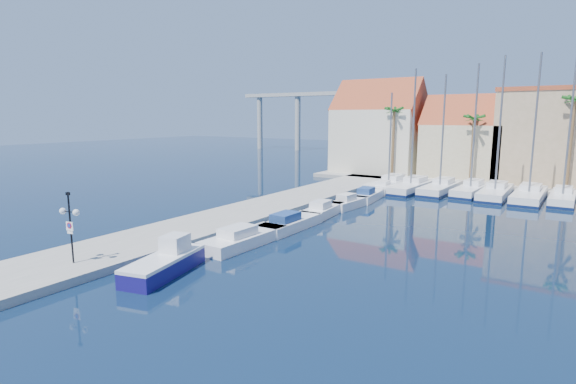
% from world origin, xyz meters
% --- Properties ---
extents(ground, '(260.00, 260.00, 0.00)m').
position_xyz_m(ground, '(0.00, 0.00, 0.00)').
color(ground, '#081A31').
rests_on(ground, ground).
extents(quay_west, '(6.00, 77.00, 0.50)m').
position_xyz_m(quay_west, '(-9.00, 13.50, 0.25)').
color(quay_west, gray).
rests_on(quay_west, ground).
extents(shore_north, '(54.00, 16.00, 0.50)m').
position_xyz_m(shore_north, '(10.00, 48.00, 0.25)').
color(shore_north, gray).
rests_on(shore_north, ground).
extents(lamp_post, '(1.36, 0.54, 4.04)m').
position_xyz_m(lamp_post, '(-8.19, -2.07, 3.15)').
color(lamp_post, black).
rests_on(lamp_post, quay_west).
extents(fishing_boat, '(3.14, 5.89, 1.96)m').
position_xyz_m(fishing_boat, '(-3.58, 0.54, 0.65)').
color(fishing_boat, navy).
rests_on(fishing_boat, ground).
extents(motorboat_west_0, '(2.45, 7.03, 1.40)m').
position_xyz_m(motorboat_west_0, '(-3.46, 7.23, 0.51)').
color(motorboat_west_0, white).
rests_on(motorboat_west_0, ground).
extents(motorboat_west_1, '(2.10, 6.52, 1.40)m').
position_xyz_m(motorboat_west_1, '(-3.21, 12.53, 0.51)').
color(motorboat_west_1, white).
rests_on(motorboat_west_1, ground).
extents(motorboat_west_2, '(2.40, 5.95, 1.40)m').
position_xyz_m(motorboat_west_2, '(-3.42, 18.24, 0.51)').
color(motorboat_west_2, white).
rests_on(motorboat_west_2, ground).
extents(motorboat_west_3, '(2.10, 5.34, 1.40)m').
position_xyz_m(motorboat_west_3, '(-3.03, 22.60, 0.51)').
color(motorboat_west_3, white).
rests_on(motorboat_west_3, ground).
extents(motorboat_west_4, '(2.51, 6.11, 1.40)m').
position_xyz_m(motorboat_west_4, '(-3.12, 27.23, 0.51)').
color(motorboat_west_4, white).
rests_on(motorboat_west_4, ground).
extents(motorboat_west_5, '(2.41, 5.91, 1.40)m').
position_xyz_m(motorboat_west_5, '(-3.51, 32.84, 0.51)').
color(motorboat_west_5, white).
rests_on(motorboat_west_5, ground).
extents(motorboat_west_6, '(2.74, 7.00, 1.40)m').
position_xyz_m(motorboat_west_6, '(-3.60, 37.46, 0.51)').
color(motorboat_west_6, white).
rests_on(motorboat_west_6, ground).
extents(sailboat_0, '(2.95, 10.33, 11.31)m').
position_xyz_m(sailboat_0, '(-3.85, 35.85, 0.57)').
color(sailboat_0, white).
rests_on(sailboat_0, ground).
extents(sailboat_1, '(3.35, 10.53, 13.84)m').
position_xyz_m(sailboat_1, '(-1.04, 35.54, 0.60)').
color(sailboat_1, white).
rests_on(sailboat_1, ground).
extents(sailboat_2, '(2.96, 9.82, 13.14)m').
position_xyz_m(sailboat_2, '(2.05, 36.23, 0.60)').
color(sailboat_2, white).
rests_on(sailboat_2, ground).
extents(sailboat_3, '(2.86, 9.04, 14.15)m').
position_xyz_m(sailboat_3, '(5.23, 36.74, 0.63)').
color(sailboat_3, white).
rests_on(sailboat_3, ground).
extents(sailboat_4, '(2.67, 9.77, 14.73)m').
position_xyz_m(sailboat_4, '(7.76, 36.31, 0.62)').
color(sailboat_4, white).
rests_on(sailboat_4, ground).
extents(sailboat_5, '(2.82, 10.29, 14.80)m').
position_xyz_m(sailboat_5, '(10.97, 36.41, 0.61)').
color(sailboat_5, white).
rests_on(sailboat_5, ground).
extents(sailboat_6, '(2.31, 8.43, 14.60)m').
position_xyz_m(sailboat_6, '(13.93, 36.52, 0.66)').
color(sailboat_6, white).
rests_on(sailboat_6, ground).
extents(building_0, '(12.30, 9.00, 13.50)m').
position_xyz_m(building_0, '(-10.00, 47.00, 6.52)').
color(building_0, beige).
rests_on(building_0, shore_north).
extents(building_1, '(10.30, 8.00, 11.00)m').
position_xyz_m(building_1, '(2.00, 47.00, 5.30)').
color(building_1, '#BFAF87').
rests_on(building_1, shore_north).
extents(building_2, '(14.20, 10.20, 11.50)m').
position_xyz_m(building_2, '(13.00, 48.00, 6.26)').
color(building_2, tan).
rests_on(building_2, shore_north).
extents(palm_0, '(2.60, 2.60, 10.15)m').
position_xyz_m(palm_0, '(-6.00, 42.00, 9.08)').
color(palm_0, brown).
rests_on(palm_0, shore_north).
extents(palm_1, '(2.60, 2.60, 9.15)m').
position_xyz_m(palm_1, '(4.00, 42.00, 8.14)').
color(palm_1, brown).
rests_on(palm_1, shore_north).
extents(palm_2, '(2.60, 2.60, 11.15)m').
position_xyz_m(palm_2, '(14.00, 42.00, 10.02)').
color(palm_2, brown).
rests_on(palm_2, shore_north).
extents(viaduct, '(48.00, 2.20, 14.45)m').
position_xyz_m(viaduct, '(-39.07, 82.00, 10.25)').
color(viaduct, '#9E9E99').
rests_on(viaduct, ground).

